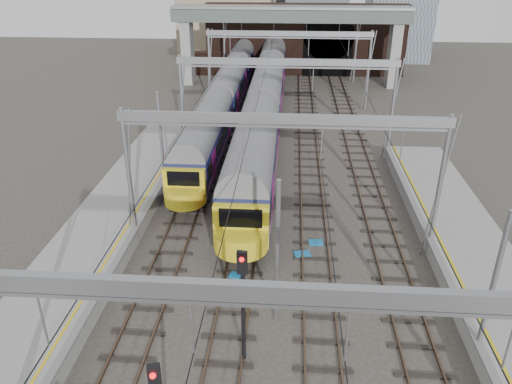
{
  "coord_description": "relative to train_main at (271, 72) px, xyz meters",
  "views": [
    {
      "loc": [
        0.38,
        -15.94,
        15.19
      ],
      "look_at": [
        -1.5,
        10.24,
        2.4
      ],
      "focal_mm": 35.0,
      "sensor_mm": 36.0,
      "label": 1
    }
  ],
  "objects": [
    {
      "name": "retaining_wall",
      "position": [
        3.4,
        11.0,
        1.72
      ],
      "size": [
        28.0,
        2.75,
        9.0
      ],
      "color": "black",
      "rests_on": "ground"
    },
    {
      "name": "platform_left",
      "position": [
        -8.18,
        -38.43,
        -2.06
      ],
      "size": [
        4.32,
        55.0,
        1.12
      ],
      "color": "gray",
      "rests_on": "ground"
    },
    {
      "name": "ground",
      "position": [
        2.0,
        -40.93,
        -2.61
      ],
      "size": [
        160.0,
        160.0,
        0.0
      ],
      "primitive_type": "plane",
      "color": "#38332D",
      "rests_on": "ground"
    },
    {
      "name": "equip_cover_a",
      "position": [
        3.26,
        -33.53,
        -2.56
      ],
      "size": [
        1.02,
        0.82,
        0.11
      ],
      "primitive_type": "cube",
      "rotation": [
        0.0,
        0.0,
        0.23
      ],
      "color": "#166CAB",
      "rests_on": "ground"
    },
    {
      "name": "tracks",
      "position": [
        2.0,
        -25.93,
        -2.59
      ],
      "size": [
        14.4,
        80.0,
        0.22
      ],
      "color": "#4C3828",
      "rests_on": "ground"
    },
    {
      "name": "overhead_line",
      "position": [
        2.0,
        -19.45,
        3.96
      ],
      "size": [
        16.8,
        80.0,
        8.0
      ],
      "color": "gray",
      "rests_on": "ground"
    },
    {
      "name": "overbridge",
      "position": [
        2.0,
        5.07,
        4.66
      ],
      "size": [
        28.0,
        3.0,
        9.25
      ],
      "color": "gray",
      "rests_on": "ground"
    },
    {
      "name": "equip_cover_b",
      "position": [
        -0.13,
        -35.77,
        -2.57
      ],
      "size": [
        0.86,
        0.71,
        0.09
      ],
      "primitive_type": "cube",
      "rotation": [
        0.0,
        0.0,
        -0.29
      ],
      "color": "#166CAB",
      "rests_on": "ground"
    },
    {
      "name": "train_main",
      "position": [
        0.0,
        0.0,
        0.0
      ],
      "size": [
        3.0,
        69.42,
        5.1
      ],
      "color": "black",
      "rests_on": "ground"
    },
    {
      "name": "train_second",
      "position": [
        -4.0,
        -6.29,
        -0.19
      ],
      "size": [
        2.7,
        46.81,
        4.68
      ],
      "color": "black",
      "rests_on": "ground"
    },
    {
      "name": "equip_cover_c",
      "position": [
        4.06,
        -32.23,
        -2.56
      ],
      "size": [
        0.88,
        0.67,
        0.1
      ],
      "primitive_type": "cube",
      "rotation": [
        0.0,
        0.0,
        0.11
      ],
      "color": "#166CAB",
      "rests_on": "ground"
    },
    {
      "name": "signal_near_centre",
      "position": [
        0.77,
        -41.51,
        0.7
      ],
      "size": [
        0.4,
        0.48,
        5.32
      ],
      "rotation": [
        0.0,
        0.0,
        -0.16
      ],
      "color": "black",
      "rests_on": "ground"
    }
  ]
}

